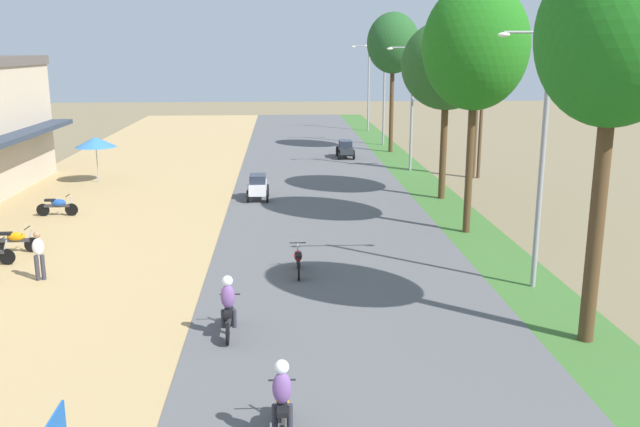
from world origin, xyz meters
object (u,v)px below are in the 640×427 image
Objects in this scene: median_tree_fourth at (393,44)px; streetlamp_near at (544,143)px; streetlamp_far at (384,87)px; motorbike_ahead_second at (282,401)px; parked_motorbike_sixth at (15,239)px; car_hatchback_white at (258,186)px; motorbike_ahead_fourth at (298,259)px; median_tree_second at (476,47)px; median_tree_nearest at (615,39)px; motorbike_ahead_third at (229,307)px; median_tree_third at (447,66)px; utility_pole_far at (482,102)px; utility_pole_near at (477,103)px; vendor_umbrella at (96,142)px; car_sedan_charcoal at (345,148)px; streetlamp_mid at (412,99)px; pedestrian_on_shoulder at (39,253)px; streetlamp_farthest at (369,81)px; parked_motorbike_seventh at (57,205)px.

streetlamp_near is at bearing -90.03° from median_tree_fourth.
streetlamp_far reaches higher than motorbike_ahead_second.
car_hatchback_white is (8.53, 8.47, 0.19)m from parked_motorbike_sixth.
motorbike_ahead_second is at bearing -93.21° from motorbike_ahead_fourth.
motorbike_ahead_second reaches higher than motorbike_ahead_fourth.
median_tree_second is 10.88m from motorbike_ahead_fourth.
median_tree_nearest is 5.36× the size of motorbike_ahead_third.
motorbike_ahead_third reaches higher than motorbike_ahead_fourth.
car_hatchback_white is at bearing 93.02° from motorbike_ahead_second.
median_tree_third is 1.03× the size of utility_pole_far.
streetlamp_far is at bearing 75.45° from motorbike_ahead_third.
median_tree_fourth is 33.84m from motorbike_ahead_third.
streetlamp_near is at bearing 19.75° from motorbike_ahead_third.
motorbike_ahead_third is (-8.83, -9.84, -6.49)m from median_tree_second.
median_tree_second is 17.74m from motorbike_ahead_second.
utility_pole_near is (3.25, -13.61, -0.16)m from streetlamp_far.
motorbike_ahead_third reaches higher than car_hatchback_white.
car_sedan_charcoal is (14.44, 7.85, -1.57)m from vendor_umbrella.
streetlamp_mid is 0.89× the size of utility_pole_far.
median_tree_second reaches higher than streetlamp_far.
motorbike_ahead_fourth is at bearing -110.72° from streetlamp_mid.
streetlamp_near is at bearing -12.31° from motorbike_ahead_fourth.
motorbike_ahead_third is at bearing 105.54° from motorbike_ahead_second.
median_tree_second is 14.64m from streetlamp_mid.
car_hatchback_white is 0.89× the size of car_sedan_charcoal.
car_hatchback_white reaches higher than parked_motorbike_sixth.
motorbike_ahead_second is at bearing -102.07° from median_tree_fourth.
streetlamp_farthest reaches higher than pedestrian_on_shoulder.
motorbike_ahead_third is (-9.10, 0.74, -6.67)m from median_tree_nearest.
median_tree_fourth is 11.05m from utility_pole_near.
streetlamp_near reaches higher than parked_motorbike_sixth.
streetlamp_near is 26.39m from car_sedan_charcoal.
car_hatchback_white is (-12.22, -5.42, -3.54)m from utility_pole_near.
parked_motorbike_seventh is at bearing -132.29° from car_sedan_charcoal.
vendor_umbrella is 1.40× the size of motorbike_ahead_fourth.
parked_motorbike_sixth is 30.47m from median_tree_fourth.
car_hatchback_white is 11.64m from motorbike_ahead_fourth.
motorbike_ahead_fourth is (-10.83, -16.93, -3.79)m from utility_pole_far.
streetlamp_near reaches higher than pedestrian_on_shoulder.
car_hatchback_white is at bearing -139.10° from streetlamp_mid.
utility_pole_near is at bearing -72.13° from median_tree_fourth.
median_tree_second reaches higher than parked_motorbike_sixth.
streetlamp_far is 21.36m from car_hatchback_white.
streetlamp_mid is (-0.09, 7.96, -2.13)m from median_tree_third.
vendor_umbrella is 0.32× the size of streetlamp_near.
vendor_umbrella is at bearing -178.68° from utility_pole_far.
pedestrian_on_shoulder is 0.17× the size of median_tree_fourth.
median_tree_nearest is at bearing -98.44° from utility_pole_near.
streetlamp_far is 4.22× the size of motorbike_ahead_fourth.
streetlamp_far is (17.71, 21.89, 3.90)m from parked_motorbike_seventh.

